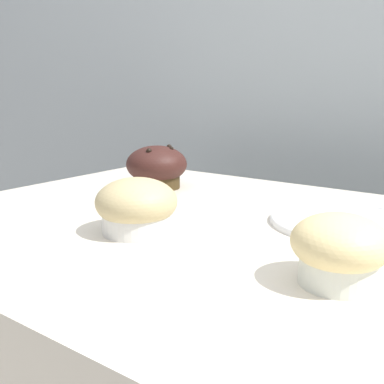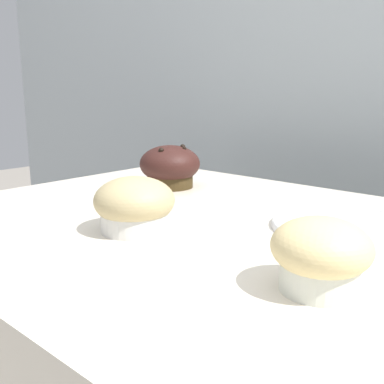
{
  "view_description": "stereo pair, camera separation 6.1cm",
  "coord_description": "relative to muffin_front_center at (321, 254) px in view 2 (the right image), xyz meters",
  "views": [
    {
      "loc": [
        0.25,
        -0.5,
        1.12
      ],
      "look_at": [
        -0.1,
        -0.02,
        0.98
      ],
      "focal_mm": 42.0,
      "sensor_mm": 36.0,
      "label": 1
    },
    {
      "loc": [
        0.3,
        -0.46,
        1.12
      ],
      "look_at": [
        -0.1,
        -0.02,
        0.98
      ],
      "focal_mm": 42.0,
      "sensor_mm": 36.0,
      "label": 2
    }
  ],
  "objects": [
    {
      "name": "muffin_front_center",
      "position": [
        0.0,
        0.0,
        0.0
      ],
      "size": [
        0.09,
        0.09,
        0.07
      ],
      "color": "white",
      "rests_on": "display_counter"
    },
    {
      "name": "muffin_back_left",
      "position": [
        -0.42,
        0.23,
        0.0
      ],
      "size": [
        0.11,
        0.11,
        0.08
      ],
      "color": "#3A2C15",
      "rests_on": "display_counter"
    },
    {
      "name": "muffin_back_right",
      "position": [
        -0.26,
        0.01,
        -0.0
      ],
      "size": [
        0.11,
        0.11,
        0.07
      ],
      "color": "silver",
      "rests_on": "display_counter"
    },
    {
      "name": "serving_plate",
      "position": [
        -0.06,
        0.2,
        -0.03
      ],
      "size": [
        0.2,
        0.2,
        0.01
      ],
      "color": "white",
      "rests_on": "display_counter"
    }
  ]
}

